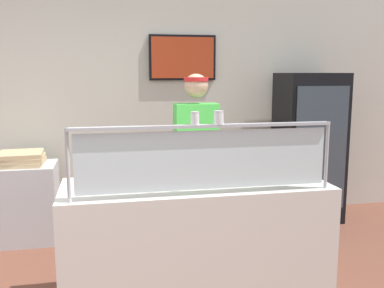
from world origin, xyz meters
TOP-DOWN VIEW (x-y plane):
  - ground_plane at (0.99, 1.00)m, footprint 12.00×12.00m
  - shop_rear_unit at (0.99, 2.47)m, footprint 6.38×0.13m
  - serving_counter at (0.99, 0.37)m, footprint 1.98×0.75m
  - sneeze_guard at (0.99, 0.06)m, footprint 1.80×0.06m
  - pizza_tray at (1.04, 0.41)m, footprint 0.43×0.43m
  - pizza_server at (0.99, 0.39)m, footprint 0.10×0.29m
  - parmesan_shaker at (0.92, 0.06)m, footprint 0.06×0.06m
  - pepper_flake_shaker at (1.08, 0.06)m, footprint 0.07×0.07m
  - worker_figure at (1.14, 1.02)m, footprint 0.41×0.50m
  - drink_fridge at (2.73, 2.02)m, footprint 0.72×0.61m
  - prep_shelf at (-0.53, 1.98)m, footprint 0.70×0.55m
  - pizza_box_stack at (-0.52, 1.98)m, footprint 0.46×0.46m

SIDE VIEW (x-z plane):
  - ground_plane at x=0.99m, z-range 0.00..0.00m
  - prep_shelf at x=-0.53m, z-range 0.00..0.82m
  - serving_counter at x=0.99m, z-range 0.00..0.95m
  - drink_fridge at x=2.73m, z-range 0.00..1.76m
  - pizza_box_stack at x=-0.52m, z-range 0.82..0.95m
  - pizza_tray at x=1.04m, z-range 0.95..0.98m
  - pizza_server at x=0.99m, z-range 0.99..0.99m
  - worker_figure at x=1.14m, z-range 0.13..1.89m
  - sneeze_guard at x=0.99m, z-range 1.01..1.49m
  - shop_rear_unit at x=0.99m, z-range 0.01..2.71m
  - parmesan_shaker at x=0.92m, z-range 1.42..1.51m
  - pepper_flake_shaker at x=1.08m, z-range 1.42..1.51m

